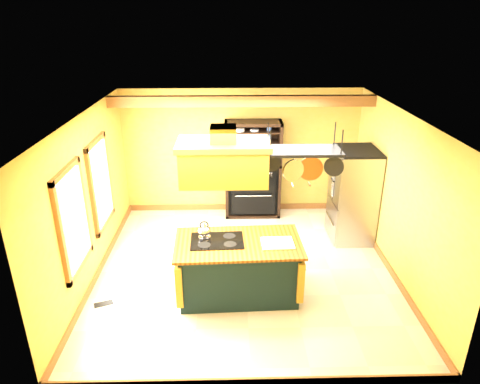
{
  "coord_description": "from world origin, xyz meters",
  "views": [
    {
      "loc": [
        -0.24,
        -6.28,
        4.11
      ],
      "look_at": [
        -0.08,
        0.3,
        1.34
      ],
      "focal_mm": 32.0,
      "sensor_mm": 36.0,
      "label": 1
    }
  ],
  "objects_px": {
    "kitchen_island": "(238,268)",
    "refrigerator": "(352,197)",
    "hutch": "(253,179)",
    "pot_rack": "(303,157)",
    "range_hood": "(224,160)"
  },
  "relations": [
    {
      "from": "range_hood",
      "to": "hutch",
      "type": "xyz_separation_m",
      "value": [
        0.57,
        2.92,
        -1.41
      ]
    },
    {
      "from": "pot_rack",
      "to": "refrigerator",
      "type": "relative_size",
      "value": 0.63
    },
    {
      "from": "refrigerator",
      "to": "hutch",
      "type": "height_order",
      "value": "hutch"
    },
    {
      "from": "kitchen_island",
      "to": "pot_rack",
      "type": "xyz_separation_m",
      "value": [
        0.91,
        0.0,
        1.79
      ]
    },
    {
      "from": "pot_rack",
      "to": "hutch",
      "type": "bearing_deg",
      "value": 100.38
    },
    {
      "from": "refrigerator",
      "to": "hutch",
      "type": "distance_m",
      "value": 2.17
    },
    {
      "from": "range_hood",
      "to": "hutch",
      "type": "height_order",
      "value": "range_hood"
    },
    {
      "from": "kitchen_island",
      "to": "range_hood",
      "type": "height_order",
      "value": "range_hood"
    },
    {
      "from": "kitchen_island",
      "to": "refrigerator",
      "type": "distance_m",
      "value": 2.89
    },
    {
      "from": "pot_rack",
      "to": "kitchen_island",
      "type": "bearing_deg",
      "value": -179.86
    },
    {
      "from": "kitchen_island",
      "to": "hutch",
      "type": "bearing_deg",
      "value": 80.53
    },
    {
      "from": "range_hood",
      "to": "pot_rack",
      "type": "bearing_deg",
      "value": 0.15
    },
    {
      "from": "range_hood",
      "to": "pot_rack",
      "type": "height_order",
      "value": "same"
    },
    {
      "from": "pot_rack",
      "to": "hutch",
      "type": "height_order",
      "value": "pot_rack"
    },
    {
      "from": "kitchen_island",
      "to": "hutch",
      "type": "distance_m",
      "value": 2.96
    }
  ]
}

